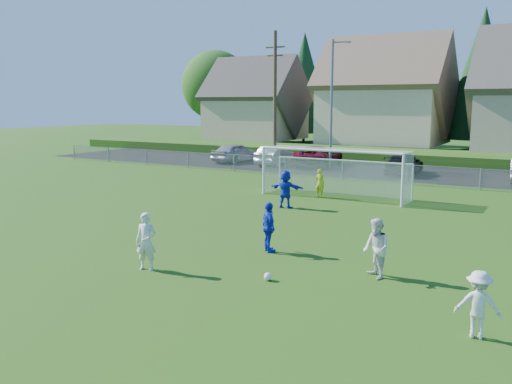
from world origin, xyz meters
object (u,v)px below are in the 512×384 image
Objects in this scene: player_white_a at (146,241)px; car_c at (318,156)px; player_white_b at (376,248)px; player_white_c at (478,305)px; car_d at (404,164)px; soccer_goal at (337,165)px; car_a at (235,153)px; soccer_ball at (268,277)px; car_b at (275,155)px; player_blue_a at (269,227)px; goalkeeper at (320,183)px; player_blue_b at (286,189)px.

car_c is at bearing 84.60° from player_white_a.
player_white_b is 1.17× the size of player_white_c.
player_white_b is 0.35× the size of car_d.
car_a is at bearing 140.01° from soccer_goal.
player_white_b is at bearing 35.15° from soccer_ball.
car_a is 6.99m from car_c.
car_b is at bearing -61.66° from player_white_c.
player_blue_a is at bearing -147.01° from player_white_b.
player_blue_a is at bearing 112.84° from car_b.
car_b is (-9.48, 25.17, -0.11)m from player_white_a.
goalkeeper is at bearing -140.12° from soccer_goal.
player_white_b reaches higher than soccer_ball.
player_white_c is at bearing 135.01° from goalkeeper.
soccer_goal is (-5.84, 11.52, 0.80)m from player_white_b.
soccer_ball is 3.67m from player_white_a.
player_white_a is 10.29m from player_blue_b.
car_a is 0.61× the size of soccer_goal.
car_d is at bearing 96.87° from soccer_ball.
car_c is at bearing -169.93° from car_a.
player_white_c reaches higher than car_d.
soccer_ball is 0.05× the size of car_b.
player_white_c is 0.25× the size of car_c.
player_white_a is at bearing 102.66° from goalkeeper.
car_b is at bearing 169.18° from player_white_b.
player_white_a is at bearing 85.06° from car_d.
player_white_a is 24.76m from car_d.
car_a reaches higher than soccer_ball.
player_white_b is (2.42, 1.71, 0.72)m from soccer_ball.
goalkeeper is at bearing 107.81° from soccer_ball.
goalkeeper is at bearing -33.27° from player_blue_a.
soccer_goal reaches higher than player_white_c.
soccer_goal reaches higher than car_d.
goalkeeper is (-6.50, 10.97, -0.10)m from player_white_b.
player_white_b is 1.13× the size of goalkeeper.
player_blue_b is 17.24m from car_b.
player_white_b is 12.94m from soccer_goal.
soccer_goal reaches higher than player_white_b.
player_blue_b is at bearing 104.03° from car_c.
player_blue_a reaches higher than player_white_c.
car_c is at bearing 111.11° from soccer_ball.
player_white_b is 29.48m from car_a.
player_blue_b is 0.31× the size of car_c.
soccer_goal is (6.19, -11.66, 0.85)m from car_c.
car_d is (-5.30, 22.13, -0.15)m from player_white_b.
car_d is (-8.31, 24.81, -0.03)m from player_white_c.
soccer_goal is at bearing 125.66° from car_b.
car_b is 14.60m from soccer_goal.
player_blue_a reaches higher than car_a.
player_blue_a is 21.38m from car_d.
soccer_ball is 10.32m from player_blue_b.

